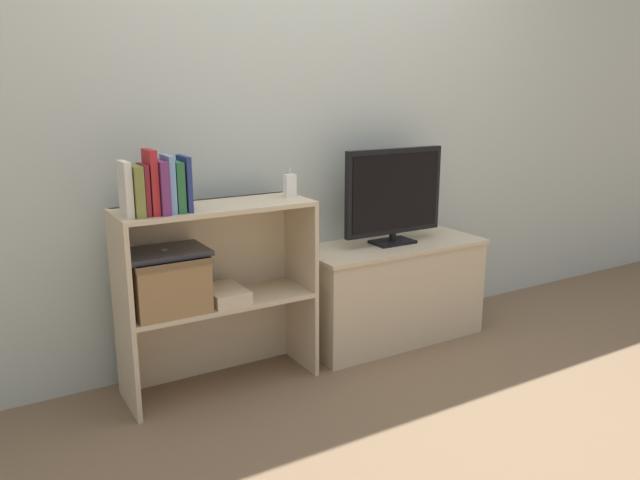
% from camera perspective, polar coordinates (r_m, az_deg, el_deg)
% --- Properties ---
extents(ground_plane, '(16.00, 16.00, 0.00)m').
position_cam_1_polar(ground_plane, '(3.06, 1.55, -11.85)').
color(ground_plane, brown).
extents(wall_back, '(10.00, 0.05, 2.40)m').
position_cam_1_polar(wall_back, '(3.13, -2.60, 11.55)').
color(wall_back, '#B2BCB2').
rests_on(wall_back, ground_plane).
extents(tv_stand, '(0.99, 0.41, 0.53)m').
position_cam_1_polar(tv_stand, '(3.36, 6.51, -4.65)').
color(tv_stand, '#CCB793').
rests_on(tv_stand, ground_plane).
extents(tv, '(0.58, 0.14, 0.49)m').
position_cam_1_polar(tv, '(3.23, 6.78, 4.20)').
color(tv, black).
rests_on(tv, tv_stand).
extents(bookshelf_lower_tier, '(0.85, 0.32, 0.41)m').
position_cam_1_polar(bookshelf_lower_tier, '(2.91, -9.58, -7.72)').
color(bookshelf_lower_tier, '#CCB793').
rests_on(bookshelf_lower_tier, ground_plane).
extents(bookshelf_upper_tier, '(0.85, 0.32, 0.42)m').
position_cam_1_polar(bookshelf_upper_tier, '(2.79, -9.93, 0.29)').
color(bookshelf_upper_tier, '#CCB793').
rests_on(bookshelf_upper_tier, bookshelf_lower_tier).
extents(book_ivory, '(0.03, 0.12, 0.22)m').
position_cam_1_polar(book_ivory, '(2.52, -17.36, 4.45)').
color(book_ivory, silver).
rests_on(book_ivory, bookshelf_upper_tier).
extents(book_olive, '(0.04, 0.15, 0.20)m').
position_cam_1_polar(book_olive, '(2.53, -16.53, 4.35)').
color(book_olive, olive).
rests_on(book_olive, bookshelf_upper_tier).
extents(book_maroon, '(0.02, 0.12, 0.20)m').
position_cam_1_polar(book_maroon, '(2.54, -15.81, 4.45)').
color(book_maroon, maroon).
rests_on(book_maroon, bookshelf_upper_tier).
extents(book_crimson, '(0.03, 0.12, 0.26)m').
position_cam_1_polar(book_crimson, '(2.54, -15.21, 5.13)').
color(book_crimson, '#B22328').
rests_on(book_crimson, bookshelf_upper_tier).
extents(book_plum, '(0.03, 0.15, 0.21)m').
position_cam_1_polar(book_plum, '(2.55, -14.40, 4.71)').
color(book_plum, '#6B2D66').
rests_on(book_plum, bookshelf_upper_tier).
extents(book_skyblue, '(0.02, 0.13, 0.23)m').
position_cam_1_polar(book_skyblue, '(2.56, -13.69, 5.00)').
color(book_skyblue, '#709ECC').
rests_on(book_skyblue, bookshelf_upper_tier).
extents(book_forest, '(0.03, 0.13, 0.20)m').
position_cam_1_polar(book_forest, '(2.57, -12.97, 4.78)').
color(book_forest, '#286638').
rests_on(book_forest, bookshelf_upper_tier).
extents(book_navy, '(0.02, 0.13, 0.22)m').
position_cam_1_polar(book_navy, '(2.58, -12.27, 5.07)').
color(book_navy, navy).
rests_on(book_navy, bookshelf_upper_tier).
extents(baby_monitor, '(0.05, 0.03, 0.13)m').
position_cam_1_polar(baby_monitor, '(2.84, -2.77, 4.98)').
color(baby_monitor, white).
rests_on(baby_monitor, bookshelf_upper_tier).
extents(storage_basket_left, '(0.31, 0.28, 0.24)m').
position_cam_1_polar(storage_basket_left, '(2.69, -13.88, -3.58)').
color(storage_basket_left, '#937047').
rests_on(storage_basket_left, bookshelf_lower_tier).
extents(laptop, '(0.35, 0.24, 0.02)m').
position_cam_1_polar(laptop, '(2.65, -14.03, -1.12)').
color(laptop, '#2D2D33').
rests_on(laptop, storage_basket_left).
extents(magazine_stack, '(0.16, 0.23, 0.06)m').
position_cam_1_polar(magazine_stack, '(2.78, -8.68, -4.91)').
color(magazine_stack, beige).
rests_on(magazine_stack, bookshelf_lower_tier).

